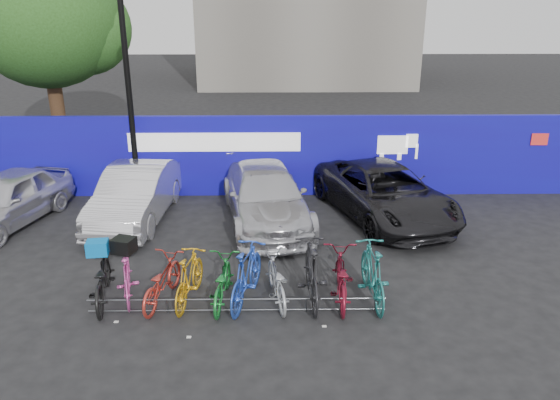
{
  "coord_description": "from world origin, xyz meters",
  "views": [
    {
      "loc": [
        0.67,
        -9.53,
        5.57
      ],
      "look_at": [
        0.85,
        2.0,
        1.3
      ],
      "focal_mm": 35.0,
      "sensor_mm": 36.0,
      "label": 1
    }
  ],
  "objects_px": {
    "bike_9": "(373,273)",
    "bike_8": "(341,277)",
    "car_0": "(6,199)",
    "bike_0": "(101,278)",
    "car_2": "(266,196)",
    "lamppost": "(129,89)",
    "bike_4": "(222,282)",
    "bike_5": "(246,275)",
    "bike_1": "(127,275)",
    "car_1": "(136,194)",
    "bike_rack": "(237,305)",
    "bike_2": "(162,281)",
    "car_3": "(384,192)",
    "bike_6": "(276,280)",
    "bike_7": "(312,272)",
    "bike_3": "(189,278)",
    "tree": "(51,14)"
  },
  "relations": [
    {
      "from": "bike_4",
      "to": "bike_2",
      "type": "bearing_deg",
      "value": 2.24
    },
    {
      "from": "bike_0",
      "to": "bike_9",
      "type": "height_order",
      "value": "bike_9"
    },
    {
      "from": "car_1",
      "to": "bike_2",
      "type": "distance_m",
      "value": 4.49
    },
    {
      "from": "lamppost",
      "to": "bike_4",
      "type": "distance_m",
      "value": 6.92
    },
    {
      "from": "lamppost",
      "to": "car_0",
      "type": "relative_size",
      "value": 1.5
    },
    {
      "from": "lamppost",
      "to": "bike_5",
      "type": "xyz_separation_m",
      "value": [
        3.37,
        -5.6,
        -2.69
      ]
    },
    {
      "from": "car_1",
      "to": "car_2",
      "type": "xyz_separation_m",
      "value": [
        3.43,
        -0.14,
        -0.01
      ]
    },
    {
      "from": "tree",
      "to": "bike_2",
      "type": "relative_size",
      "value": 4.56
    },
    {
      "from": "car_2",
      "to": "bike_7",
      "type": "bearing_deg",
      "value": -86.34
    },
    {
      "from": "car_1",
      "to": "car_3",
      "type": "bearing_deg",
      "value": 4.89
    },
    {
      "from": "bike_rack",
      "to": "bike_6",
      "type": "bearing_deg",
      "value": 29.83
    },
    {
      "from": "bike_3",
      "to": "bike_8",
      "type": "height_order",
      "value": "bike_3"
    },
    {
      "from": "bike_7",
      "to": "bike_8",
      "type": "bearing_deg",
      "value": 176.38
    },
    {
      "from": "bike_3",
      "to": "bike_5",
      "type": "bearing_deg",
      "value": -170.92
    },
    {
      "from": "bike_0",
      "to": "tree",
      "type": "bearing_deg",
      "value": -78.08
    },
    {
      "from": "bike_3",
      "to": "bike_6",
      "type": "xyz_separation_m",
      "value": [
        1.68,
        0.01,
        -0.06
      ]
    },
    {
      "from": "car_2",
      "to": "bike_5",
      "type": "bearing_deg",
      "value": -103.75
    },
    {
      "from": "bike_2",
      "to": "bike_9",
      "type": "distance_m",
      "value": 4.08
    },
    {
      "from": "bike_2",
      "to": "car_3",
      "type": "bearing_deg",
      "value": -126.82
    },
    {
      "from": "tree",
      "to": "bike_3",
      "type": "height_order",
      "value": "tree"
    },
    {
      "from": "lamppost",
      "to": "bike_1",
      "type": "xyz_separation_m",
      "value": [
        1.03,
        -5.42,
        -2.78
      ]
    },
    {
      "from": "car_3",
      "to": "bike_0",
      "type": "xyz_separation_m",
      "value": [
        -6.31,
        -4.3,
        -0.2
      ]
    },
    {
      "from": "car_1",
      "to": "bike_0",
      "type": "xyz_separation_m",
      "value": [
        0.3,
        -4.2,
        -0.21
      ]
    },
    {
      "from": "car_0",
      "to": "bike_3",
      "type": "xyz_separation_m",
      "value": [
        5.28,
        -3.99,
        -0.18
      ]
    },
    {
      "from": "car_2",
      "to": "bike_4",
      "type": "height_order",
      "value": "car_2"
    },
    {
      "from": "car_1",
      "to": "bike_9",
      "type": "bearing_deg",
      "value": -33.33
    },
    {
      "from": "car_2",
      "to": "bike_9",
      "type": "xyz_separation_m",
      "value": [
        2.1,
        -4.09,
        -0.13
      ]
    },
    {
      "from": "bike_1",
      "to": "car_1",
      "type": "bearing_deg",
      "value": -93.1
    },
    {
      "from": "bike_rack",
      "to": "car_0",
      "type": "xyz_separation_m",
      "value": [
        -6.21,
        4.41,
        0.53
      ]
    },
    {
      "from": "car_0",
      "to": "car_2",
      "type": "height_order",
      "value": "car_2"
    },
    {
      "from": "tree",
      "to": "bike_7",
      "type": "xyz_separation_m",
      "value": [
        8.2,
        -10.21,
        -4.46
      ]
    },
    {
      "from": "car_0",
      "to": "bike_8",
      "type": "distance_m",
      "value": 9.12
    },
    {
      "from": "car_0",
      "to": "bike_6",
      "type": "height_order",
      "value": "car_0"
    },
    {
      "from": "car_0",
      "to": "bike_0",
      "type": "relative_size",
      "value": 2.12
    },
    {
      "from": "bike_rack",
      "to": "bike_4",
      "type": "height_order",
      "value": "bike_4"
    },
    {
      "from": "bike_9",
      "to": "bike_8",
      "type": "bearing_deg",
      "value": -2.88
    },
    {
      "from": "bike_6",
      "to": "bike_0",
      "type": "bearing_deg",
      "value": -10.43
    },
    {
      "from": "lamppost",
      "to": "bike_8",
      "type": "relative_size",
      "value": 3.26
    },
    {
      "from": "bike_6",
      "to": "car_0",
      "type": "bearing_deg",
      "value": -39.73
    },
    {
      "from": "bike_1",
      "to": "bike_8",
      "type": "xyz_separation_m",
      "value": [
        4.16,
        -0.15,
        -0.0
      ]
    },
    {
      "from": "bike_3",
      "to": "bike_9",
      "type": "height_order",
      "value": "bike_9"
    },
    {
      "from": "bike_0",
      "to": "car_0",
      "type": "bearing_deg",
      "value": -58.0
    },
    {
      "from": "car_0",
      "to": "bike_0",
      "type": "height_order",
      "value": "car_0"
    },
    {
      "from": "lamppost",
      "to": "bike_4",
      "type": "xyz_separation_m",
      "value": [
        2.89,
        -5.62,
        -2.82
      ]
    },
    {
      "from": "tree",
      "to": "bike_0",
      "type": "height_order",
      "value": "tree"
    },
    {
      "from": "bike_5",
      "to": "bike_4",
      "type": "bearing_deg",
      "value": 17.93
    },
    {
      "from": "bike_2",
      "to": "bike_8",
      "type": "xyz_separation_m",
      "value": [
        3.46,
        0.01,
        0.04
      ]
    },
    {
      "from": "car_3",
      "to": "bike_4",
      "type": "bearing_deg",
      "value": -149.72
    },
    {
      "from": "bike_7",
      "to": "bike_8",
      "type": "xyz_separation_m",
      "value": [
        0.56,
        -0.02,
        -0.11
      ]
    },
    {
      "from": "bike_0",
      "to": "bike_8",
      "type": "distance_m",
      "value": 4.62
    }
  ]
}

